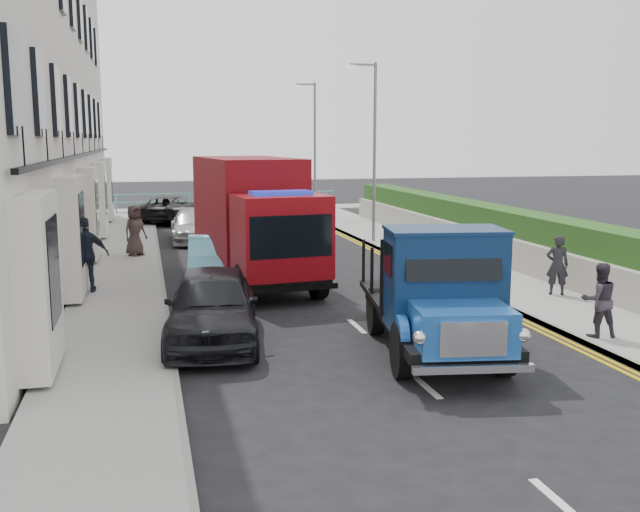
% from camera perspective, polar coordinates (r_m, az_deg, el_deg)
% --- Properties ---
extents(ground, '(120.00, 120.00, 0.00)m').
position_cam_1_polar(ground, '(14.01, 5.34, -7.68)').
color(ground, black).
rests_on(ground, ground).
extents(pavement_west, '(2.40, 38.00, 0.12)m').
position_cam_1_polar(pavement_west, '(22.03, -15.56, -1.58)').
color(pavement_west, gray).
rests_on(pavement_west, ground).
extents(pavement_east, '(2.60, 38.00, 0.12)m').
position_cam_1_polar(pavement_east, '(24.08, 10.26, -0.48)').
color(pavement_east, gray).
rests_on(pavement_east, ground).
extents(promenade, '(30.00, 2.50, 0.12)m').
position_cam_1_polar(promenade, '(42.07, -7.72, 3.71)').
color(promenade, gray).
rests_on(promenade, ground).
extents(sea_plane, '(120.00, 120.00, 0.00)m').
position_cam_1_polar(sea_plane, '(72.90, -10.37, 5.92)').
color(sea_plane, slate).
rests_on(sea_plane, ground).
extents(garden_east, '(1.45, 28.00, 1.75)m').
position_cam_1_polar(garden_east, '(24.79, 14.35, 1.62)').
color(garden_east, '#B2AD9E').
rests_on(garden_east, ground).
extents(seafront_railing, '(13.00, 0.08, 1.11)m').
position_cam_1_polar(seafront_railing, '(41.23, -7.62, 4.33)').
color(seafront_railing, '#59B2A5').
rests_on(seafront_railing, ground).
extents(lamp_mid, '(1.23, 0.18, 7.00)m').
position_cam_1_polar(lamp_mid, '(28.01, 4.15, 9.09)').
color(lamp_mid, slate).
rests_on(lamp_mid, ground).
extents(lamp_far, '(1.23, 0.18, 7.00)m').
position_cam_1_polar(lamp_far, '(37.65, -0.60, 9.15)').
color(lamp_far, slate).
rests_on(lamp_far, ground).
extents(bedford_lorry, '(2.82, 5.45, 2.47)m').
position_cam_1_polar(bedford_lorry, '(13.31, 9.68, -3.61)').
color(bedford_lorry, black).
rests_on(bedford_lorry, ground).
extents(red_lorry, '(2.98, 7.00, 3.56)m').
position_cam_1_polar(red_lorry, '(20.53, -5.30, 3.14)').
color(red_lorry, black).
rests_on(red_lorry, ground).
extents(parked_car_front, '(2.33, 4.66, 1.53)m').
position_cam_1_polar(parked_car_front, '(14.61, -8.61, -3.94)').
color(parked_car_front, black).
rests_on(parked_car_front, ground).
extents(parked_car_mid, '(1.67, 4.02, 1.29)m').
position_cam_1_polar(parked_car_mid, '(21.00, -8.60, -0.23)').
color(parked_car_mid, '#64B9D7').
rests_on(parked_car_mid, ground).
extents(parked_car_rear, '(1.85, 4.33, 1.24)m').
position_cam_1_polar(parked_car_rear, '(29.30, -10.13, 2.36)').
color(parked_car_rear, '#A8A9AD').
rests_on(parked_car_rear, ground).
extents(seafront_car_left, '(3.53, 5.28, 1.35)m').
position_cam_1_polar(seafront_car_left, '(36.42, -12.02, 3.71)').
color(seafront_car_left, black).
rests_on(seafront_car_left, ground).
extents(seafront_car_right, '(2.91, 4.29, 1.36)m').
position_cam_1_polar(seafront_car_right, '(36.00, -5.89, 3.81)').
color(seafront_car_right, '#A5A6AA').
rests_on(seafront_car_right, ground).
extents(pedestrian_east_near, '(0.67, 0.56, 1.56)m').
position_cam_1_polar(pedestrian_east_near, '(19.30, 18.46, -0.68)').
color(pedestrian_east_near, black).
rests_on(pedestrian_east_near, pavement_east).
extents(pedestrian_east_far, '(0.83, 0.69, 1.52)m').
position_cam_1_polar(pedestrian_east_far, '(15.48, 21.43, -3.28)').
color(pedestrian_east_far, '#352F3A').
rests_on(pedestrian_east_far, pavement_east).
extents(pedestrian_west_near, '(1.17, 0.51, 1.98)m').
position_cam_1_polar(pedestrian_west_near, '(19.58, -18.22, 0.09)').
color(pedestrian_west_near, '#1B2331').
rests_on(pedestrian_west_near, pavement_west).
extents(pedestrian_west_far, '(1.02, 0.97, 1.75)m').
position_cam_1_polar(pedestrian_west_far, '(25.37, -14.59, 1.99)').
color(pedestrian_west_far, '#3D2F2C').
rests_on(pedestrian_west_far, pavement_west).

